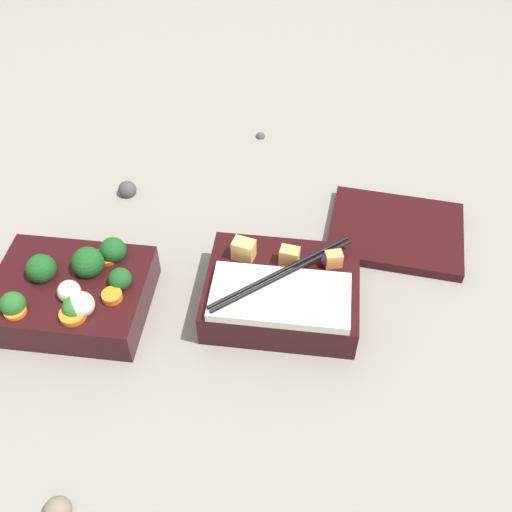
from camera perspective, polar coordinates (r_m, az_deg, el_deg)
name	(u,v)px	position (r m, az deg, el deg)	size (l,w,h in m)	color
ground_plane	(187,302)	(0.81, -6.57, -4.35)	(3.00, 3.00, 0.00)	gray
bento_tray_vegetable	(73,292)	(0.81, -17.07, -3.30)	(0.20, 0.15, 0.08)	black
bento_tray_rice	(282,292)	(0.78, 2.46, -3.44)	(0.20, 0.15, 0.08)	black
bento_lid	(396,231)	(0.90, 13.16, 2.29)	(0.19, 0.15, 0.02)	black
pebble_0	(260,135)	(1.07, 0.43, 11.46)	(0.02, 0.02, 0.02)	#474442
pebble_2	(58,510)	(0.69, -18.36, -22.00)	(0.03, 0.03, 0.03)	#7A6B5B
pebble_3	(127,190)	(0.97, -12.15, 6.18)	(0.03, 0.03, 0.03)	#474442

